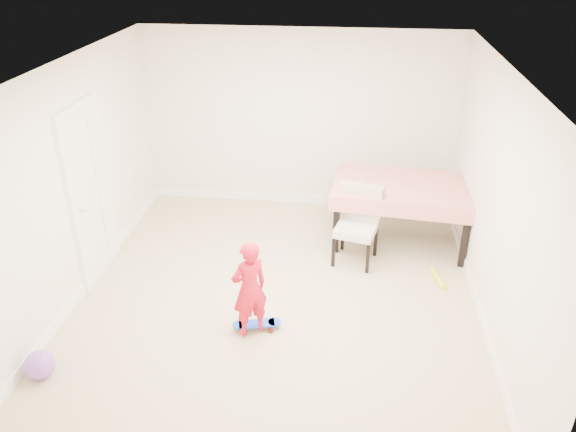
# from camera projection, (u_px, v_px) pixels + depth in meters

# --- Properties ---
(ground) EXTENTS (5.00, 5.00, 0.00)m
(ground) POSITION_uv_depth(u_px,v_px,m) (277.00, 296.00, 6.46)
(ground) COLOR tan
(ground) RESTS_ON ground
(ceiling) EXTENTS (4.50, 5.00, 0.04)m
(ceiling) POSITION_uv_depth(u_px,v_px,m) (275.00, 72.00, 5.27)
(ceiling) COLOR white
(ceiling) RESTS_ON wall_back
(wall_back) EXTENTS (4.50, 0.04, 2.60)m
(wall_back) POSITION_uv_depth(u_px,v_px,m) (300.00, 121.00, 8.05)
(wall_back) COLOR silver
(wall_back) RESTS_ON ground
(wall_front) EXTENTS (4.50, 0.04, 2.60)m
(wall_front) POSITION_uv_depth(u_px,v_px,m) (225.00, 355.00, 3.68)
(wall_front) COLOR silver
(wall_front) RESTS_ON ground
(wall_left) EXTENTS (0.04, 5.00, 2.60)m
(wall_left) POSITION_uv_depth(u_px,v_px,m) (73.00, 184.00, 6.09)
(wall_left) COLOR silver
(wall_left) RESTS_ON ground
(wall_right) EXTENTS (0.04, 5.00, 2.60)m
(wall_right) POSITION_uv_depth(u_px,v_px,m) (496.00, 206.00, 5.63)
(wall_right) COLOR silver
(wall_right) RESTS_ON ground
(door) EXTENTS (0.11, 0.94, 2.11)m
(door) POSITION_uv_depth(u_px,v_px,m) (90.00, 195.00, 6.48)
(door) COLOR white
(door) RESTS_ON ground
(baseboard_back) EXTENTS (4.50, 0.02, 0.12)m
(baseboard_back) POSITION_uv_depth(u_px,v_px,m) (299.00, 199.00, 8.63)
(baseboard_back) COLOR white
(baseboard_back) RESTS_ON ground
(baseboard_left) EXTENTS (0.02, 5.00, 0.12)m
(baseboard_left) POSITION_uv_depth(u_px,v_px,m) (91.00, 279.00, 6.67)
(baseboard_left) COLOR white
(baseboard_left) RESTS_ON ground
(baseboard_right) EXTENTS (0.02, 5.00, 0.12)m
(baseboard_right) POSITION_uv_depth(u_px,v_px,m) (478.00, 306.00, 6.21)
(baseboard_right) COLOR white
(baseboard_right) RESTS_ON ground
(dining_table) EXTENTS (1.89, 1.30, 0.84)m
(dining_table) POSITION_uv_depth(u_px,v_px,m) (401.00, 213.00, 7.41)
(dining_table) COLOR #B6090B
(dining_table) RESTS_ON ground
(dining_chair) EXTENTS (0.67, 0.72, 0.98)m
(dining_chair) POSITION_uv_depth(u_px,v_px,m) (356.00, 227.00, 6.93)
(dining_chair) COLOR white
(dining_chair) RESTS_ON ground
(skateboard) EXTENTS (0.55, 0.31, 0.08)m
(skateboard) POSITION_uv_depth(u_px,v_px,m) (257.00, 326.00, 5.93)
(skateboard) COLOR blue
(skateboard) RESTS_ON ground
(child) EXTENTS (0.46, 0.44, 1.07)m
(child) POSITION_uv_depth(u_px,v_px,m) (250.00, 292.00, 5.63)
(child) COLOR red
(child) RESTS_ON ground
(balloon) EXTENTS (0.28, 0.28, 0.28)m
(balloon) POSITION_uv_depth(u_px,v_px,m) (40.00, 365.00, 5.26)
(balloon) COLOR #9153C7
(balloon) RESTS_ON ground
(foam_toy) EXTENTS (0.15, 0.40, 0.06)m
(foam_toy) POSITION_uv_depth(u_px,v_px,m) (438.00, 278.00, 6.74)
(foam_toy) COLOR yellow
(foam_toy) RESTS_ON ground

